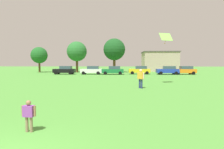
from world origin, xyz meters
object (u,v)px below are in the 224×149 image
Objects in this scene: kite at (166,37)px; parked_car_yellow_3 at (140,70)px; adult_bystander at (141,77)px; parked_car_orange_5 at (185,70)px; parked_car_green_2 at (113,70)px; parked_car_blue_4 at (168,70)px; child_kite_flyer at (29,113)px; tree_center at (77,52)px; parked_car_black_0 at (65,70)px; tree_far_left at (39,55)px; parked_car_white_1 at (92,70)px; tree_far_right at (114,50)px.

kite is 0.35× the size of parked_car_yellow_3.
adult_bystander is 0.41× the size of parked_car_orange_5.
parked_car_blue_4 is (10.89, 0.46, 0.00)m from parked_car_green_2.
child_kite_flyer is 39.55m from tree_center.
child_kite_flyer is 17.01m from kite.
parked_car_yellow_3 is at bearing -176.51° from parked_car_black_0.
tree_far_left reaches higher than child_kite_flyer.
parked_car_black_0 is 15.35m from parked_car_yellow_3.
parked_car_green_2 is 0.70× the size of tree_far_left.
tree_center reaches higher than kite.
parked_car_yellow_3 is (15.32, 0.93, 0.00)m from parked_car_black_0.
tree_center is at bearing -96.28° from parked_car_black_0.
kite is 0.35× the size of parked_car_white_1.
parked_car_black_0 and parked_car_yellow_3 have the same top height.
kite is at bearing -75.25° from tree_far_right.
parked_car_white_1 is 1.00× the size of parked_car_green_2.
parked_car_blue_4 is at bearing 3.35° from parked_car_orange_5.
parked_car_white_1 is (-7.64, 20.10, -0.19)m from adult_bystander.
child_kite_flyer is 0.18× the size of tree_far_left.
tree_far_right reaches higher than adult_bystander.
kite is at bearing -44.16° from tree_far_left.
parked_car_black_0 and parked_car_blue_4 have the same top height.
tree_far_right is at bearing -25.71° from parked_car_orange_5.
tree_far_right is (1.62, 38.48, 4.83)m from child_kite_flyer.
parked_car_blue_4 is at bearing -33.00° from tree_far_right.
parked_car_green_2 and parked_car_orange_5 have the same top height.
parked_car_white_1 is at bearing -26.95° from tree_far_left.
parked_car_black_0 is at bearing -143.67° from tree_far_right.
tree_far_left is at bearing 119.23° from child_kite_flyer.
parked_car_green_2 is at bearing 92.65° from child_kite_flyer.
parked_car_green_2 is at bearing -21.76° from tree_far_left.
tree_far_left is 9.20m from tree_center.
parked_car_white_1 is 4.35m from parked_car_green_2.
parked_car_blue_4 is at bearing -177.61° from parked_car_green_2.
parked_car_orange_5 is (7.99, 17.23, -4.24)m from kite.
parked_car_orange_5 is at bearing -11.53° from tree_far_left.
adult_bystander is at bearing 61.85° from parked_car_orange_5.
kite is (3.00, 3.31, 4.04)m from adult_bystander.
tree_far_right reaches higher than parked_car_orange_5.
parked_car_blue_4 is 0.53× the size of tree_far_right.
kite is 0.24× the size of tree_far_left.
tree_far_left is 0.76× the size of tree_far_right.
parked_car_green_2 is at bearing 151.38° from adult_bystander.
adult_bystander is 30.49m from tree_center.
parked_car_white_1 is at bearing -2.82° from parked_car_green_2.
tree_center reaches higher than adult_bystander.
parked_car_orange_5 is 0.58× the size of tree_center.
parked_car_white_1 is 9.78m from parked_car_yellow_3.
child_kite_flyer is 35.38m from parked_car_orange_5.
parked_car_black_0 is at bearing 0.46° from parked_car_blue_4.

